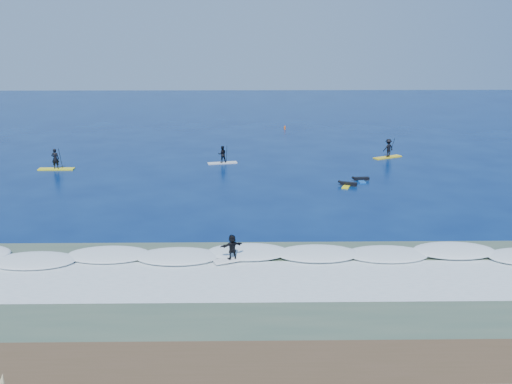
{
  "coord_description": "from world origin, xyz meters",
  "views": [
    {
      "loc": [
        1.03,
        -40.19,
        12.7
      ],
      "look_at": [
        1.63,
        1.51,
        0.6
      ],
      "focal_mm": 40.0,
      "sensor_mm": 36.0,
      "label": 1
    }
  ],
  "objects_px": {
    "sup_paddler_left": "(56,162)",
    "wave_surfer": "(232,249)",
    "sup_paddler_right": "(388,149)",
    "prone_paddler_far": "(360,179)",
    "sup_paddler_center": "(222,156)",
    "prone_paddler_near": "(348,184)",
    "marker_buoy": "(285,127)"
  },
  "relations": [
    {
      "from": "sup_paddler_center",
      "to": "sup_paddler_right",
      "type": "height_order",
      "value": "sup_paddler_right"
    },
    {
      "from": "sup_paddler_left",
      "to": "prone_paddler_near",
      "type": "relative_size",
      "value": 1.57
    },
    {
      "from": "sup_paddler_center",
      "to": "prone_paddler_far",
      "type": "height_order",
      "value": "sup_paddler_center"
    },
    {
      "from": "sup_paddler_center",
      "to": "wave_surfer",
      "type": "distance_m",
      "value": 24.28
    },
    {
      "from": "sup_paddler_right",
      "to": "marker_buoy",
      "type": "height_order",
      "value": "sup_paddler_right"
    },
    {
      "from": "marker_buoy",
      "to": "prone_paddler_near",
      "type": "bearing_deg",
      "value": -82.66
    },
    {
      "from": "prone_paddler_far",
      "to": "sup_paddler_left",
      "type": "bearing_deg",
      "value": 76.76
    },
    {
      "from": "sup_paddler_right",
      "to": "prone_paddler_far",
      "type": "distance_m",
      "value": 10.02
    },
    {
      "from": "sup_paddler_left",
      "to": "sup_paddler_right",
      "type": "xyz_separation_m",
      "value": [
        31.9,
        4.5,
        0.15
      ]
    },
    {
      "from": "sup_paddler_right",
      "to": "prone_paddler_near",
      "type": "xyz_separation_m",
      "value": [
        -5.85,
        -10.55,
        -0.72
      ]
    },
    {
      "from": "prone_paddler_near",
      "to": "marker_buoy",
      "type": "distance_m",
      "value": 27.44
    },
    {
      "from": "prone_paddler_near",
      "to": "sup_paddler_center",
      "type": "bearing_deg",
      "value": 73.75
    },
    {
      "from": "sup_paddler_right",
      "to": "prone_paddler_far",
      "type": "height_order",
      "value": "sup_paddler_right"
    },
    {
      "from": "wave_surfer",
      "to": "marker_buoy",
      "type": "relative_size",
      "value": 3.79
    },
    {
      "from": "sup_paddler_left",
      "to": "prone_paddler_far",
      "type": "relative_size",
      "value": 1.65
    },
    {
      "from": "prone_paddler_far",
      "to": "wave_surfer",
      "type": "bearing_deg",
      "value": 144.96
    },
    {
      "from": "sup_paddler_right",
      "to": "sup_paddler_left",
      "type": "bearing_deg",
      "value": 160.09
    },
    {
      "from": "marker_buoy",
      "to": "prone_paddler_far",
      "type": "bearing_deg",
      "value": -79.19
    },
    {
      "from": "prone_paddler_far",
      "to": "marker_buoy",
      "type": "bearing_deg",
      "value": 6.77
    },
    {
      "from": "sup_paddler_right",
      "to": "prone_paddler_near",
      "type": "height_order",
      "value": "sup_paddler_right"
    },
    {
      "from": "sup_paddler_left",
      "to": "wave_surfer",
      "type": "xyz_separation_m",
      "value": [
        16.88,
        -22.0,
        0.14
      ]
    },
    {
      "from": "sup_paddler_left",
      "to": "wave_surfer",
      "type": "distance_m",
      "value": 27.73
    },
    {
      "from": "sup_paddler_center",
      "to": "prone_paddler_near",
      "type": "distance_m",
      "value": 13.58
    },
    {
      "from": "sup_paddler_right",
      "to": "prone_paddler_far",
      "type": "relative_size",
      "value": 1.61
    },
    {
      "from": "prone_paddler_far",
      "to": "wave_surfer",
      "type": "height_order",
      "value": "wave_surfer"
    },
    {
      "from": "sup_paddler_left",
      "to": "sup_paddler_right",
      "type": "relative_size",
      "value": 1.03
    },
    {
      "from": "sup_paddler_left",
      "to": "wave_surfer",
      "type": "bearing_deg",
      "value": -52.88
    },
    {
      "from": "prone_paddler_near",
      "to": "prone_paddler_far",
      "type": "relative_size",
      "value": 1.05
    },
    {
      "from": "sup_paddler_left",
      "to": "prone_paddler_near",
      "type": "distance_m",
      "value": 26.74
    },
    {
      "from": "prone_paddler_near",
      "to": "wave_surfer",
      "type": "height_order",
      "value": "wave_surfer"
    },
    {
      "from": "sup_paddler_center",
      "to": "marker_buoy",
      "type": "height_order",
      "value": "sup_paddler_center"
    },
    {
      "from": "sup_paddler_left",
      "to": "sup_paddler_center",
      "type": "xyz_separation_m",
      "value": [
        15.3,
        2.23,
        0.03
      ]
    }
  ]
}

